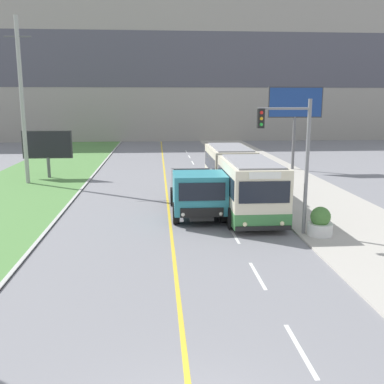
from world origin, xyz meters
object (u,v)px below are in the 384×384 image
dump_truck (198,194)px  planter_round_third (262,182)px  city_bus (239,178)px  utility_pole_far (22,101)px  planter_round_near (320,223)px  planter_round_second (283,198)px  billboard_small (47,146)px  traffic_light_mast (293,150)px  billboard_large (295,106)px

dump_truck → planter_round_third: (4.80, 6.46, -0.64)m
city_bus → dump_truck: (-2.53, -2.59, -0.28)m
utility_pole_far → planter_round_near: utility_pole_far is taller
planter_round_second → billboard_small: bearing=143.5°
traffic_light_mast → planter_round_second: size_ratio=5.06×
dump_truck → billboard_large: (9.37, 14.85, 4.07)m
dump_truck → planter_round_second: 4.98m
billboard_large → planter_round_second: bearing=-109.0°
utility_pole_far → traffic_light_mast: 20.24m
traffic_light_mast → planter_round_second: 5.78m
utility_pole_far → billboard_large: bearing=12.7°
billboard_small → planter_round_third: billboard_small is taller
utility_pole_far → planter_round_second: bearing=-29.1°
dump_truck → planter_round_second: (4.74, 1.38, -0.63)m
billboard_large → billboard_small: bearing=-173.0°
dump_truck → planter_round_third: dump_truck is taller
utility_pole_far → traffic_light_mast: size_ratio=1.93×
city_bus → billboard_large: (6.84, 12.27, 3.79)m
city_bus → utility_pole_far: size_ratio=1.09×
city_bus → planter_round_third: bearing=59.7°
utility_pole_far → billboard_small: utility_pole_far is taller
planter_round_near → planter_round_second: (-0.22, 5.09, -0.04)m
planter_round_near → planter_round_second: size_ratio=1.08×
dump_truck → utility_pole_far: 15.78m
traffic_light_mast → billboard_small: bearing=131.3°
planter_round_near → planter_round_second: planter_round_near is taller
utility_pole_far → billboard_large: size_ratio=1.65×
traffic_light_mast → city_bus: bearing=101.2°
city_bus → planter_round_second: 2.68m
dump_truck → utility_pole_far: (-11.16, 10.23, 4.48)m
city_bus → billboard_large: 14.55m
city_bus → dump_truck: bearing=-134.4°
billboard_small → planter_round_third: 16.25m
dump_truck → traffic_light_mast: bearing=-42.2°
planter_round_third → planter_round_second: bearing=-90.6°
traffic_light_mast → billboard_small: size_ratio=1.60×
dump_truck → traffic_light_mast: (3.71, -3.37, 2.52)m
billboard_large → billboard_small: (-19.56, -2.41, -2.85)m
billboard_large → dump_truck: bearing=-122.2°
dump_truck → planter_round_near: 6.22m
planter_round_third → planter_round_near: bearing=-89.1°
traffic_light_mast → billboard_large: 19.14m
city_bus → billboard_large: bearing=60.9°
city_bus → dump_truck: city_bus is taller
billboard_large → billboard_small: size_ratio=1.87×
utility_pole_far → billboard_small: 4.06m
dump_truck → traffic_light_mast: traffic_light_mast is taller
utility_pole_far → planter_round_near: 21.90m
planter_round_third → billboard_large: bearing=61.4°
planter_round_second → planter_round_near: bearing=-87.6°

